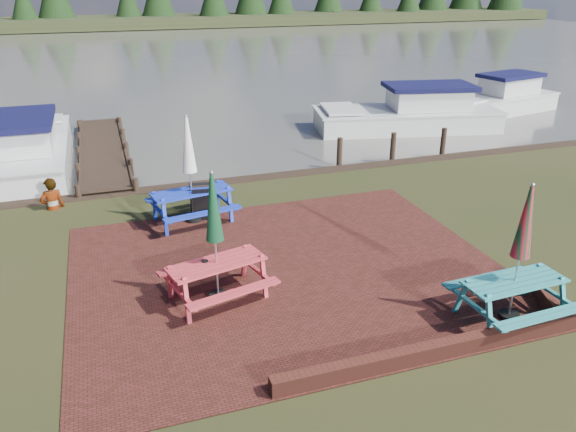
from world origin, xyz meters
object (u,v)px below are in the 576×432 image
(picnic_table_teal, at_px, (516,274))
(boat_near, at_px, (410,115))
(picnic_table_red, at_px, (216,257))
(boat_jetty, at_px, (29,150))
(chalkboard, at_px, (203,203))
(jetty, at_px, (103,150))
(picnic_table_blue, at_px, (191,186))
(boat_far, at_px, (499,100))
(person, at_px, (48,179))

(picnic_table_teal, relative_size, boat_near, 0.33)
(picnic_table_red, bearing_deg, picnic_table_teal, -40.20)
(boat_jetty, bearing_deg, picnic_table_red, -68.59)
(chalkboard, distance_m, jetty, 7.36)
(picnic_table_teal, relative_size, jetty, 0.29)
(picnic_table_blue, xyz_separation_m, jetty, (-2.03, 6.98, -0.85))
(picnic_table_teal, height_order, jetty, picnic_table_teal)
(chalkboard, xyz_separation_m, jetty, (-2.29, 6.98, -0.37))
(picnic_table_red, bearing_deg, picnic_table_blue, 73.02)
(chalkboard, xyz_separation_m, boat_far, (15.75, 8.60, -0.10))
(boat_jetty, height_order, person, person)
(boat_jetty, xyz_separation_m, boat_far, (20.40, 1.87, -0.04))
(boat_far, relative_size, person, 3.79)
(jetty, relative_size, boat_near, 1.13)
(picnic_table_blue, relative_size, person, 1.58)
(person, bearing_deg, boat_far, -176.06)
(picnic_table_red, distance_m, boat_near, 15.28)
(picnic_table_red, xyz_separation_m, jetty, (-1.85, 10.87, -0.80))
(picnic_table_teal, distance_m, picnic_table_red, 5.52)
(chalkboard, relative_size, person, 0.54)
(person, bearing_deg, picnic_table_teal, 120.10)
(picnic_table_red, bearing_deg, chalkboard, 69.09)
(person, bearing_deg, chalkboard, 136.67)
(boat_far, bearing_deg, person, 96.07)
(boat_near, xyz_separation_m, person, (-13.88, -5.07, 0.45))
(boat_near, bearing_deg, jetty, 102.09)
(picnic_table_teal, distance_m, jetty, 14.94)
(picnic_table_red, relative_size, boat_far, 0.40)
(picnic_table_teal, distance_m, picnic_table_blue, 7.91)
(chalkboard, distance_m, person, 4.29)
(picnic_table_blue, height_order, boat_jetty, picnic_table_blue)
(picnic_table_red, distance_m, chalkboard, 3.93)
(picnic_table_red, height_order, boat_far, picnic_table_red)
(jetty, distance_m, boat_jetty, 2.39)
(jetty, bearing_deg, boat_near, 0.62)
(picnic_table_blue, relative_size, jetty, 0.30)
(picnic_table_teal, relative_size, boat_jetty, 0.36)
(picnic_table_blue, xyz_separation_m, boat_near, (10.41, 7.11, -0.55))
(picnic_table_blue, bearing_deg, picnic_table_red, -103.08)
(boat_jetty, height_order, boat_far, boat_jetty)
(picnic_table_red, bearing_deg, boat_jetty, 97.25)
(picnic_table_red, height_order, boat_jetty, picnic_table_red)
(picnic_table_teal, bearing_deg, jetty, 114.46)
(picnic_table_red, bearing_deg, jetty, 85.31)
(jetty, bearing_deg, chalkboard, -71.82)
(jetty, bearing_deg, boat_far, 5.12)
(picnic_table_teal, distance_m, chalkboard, 7.76)
(picnic_table_blue, height_order, boat_far, picnic_table_blue)
(jetty, height_order, boat_jetty, boat_jetty)
(boat_near, bearing_deg, boat_jetty, 102.98)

